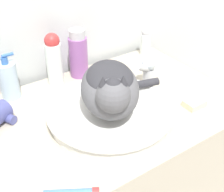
{
  "coord_description": "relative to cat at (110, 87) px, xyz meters",
  "views": [
    {
      "loc": [
        -0.49,
        -0.45,
        1.51
      ],
      "look_at": [
        -0.02,
        0.25,
        0.95
      ],
      "focal_mm": 50.0,
      "sensor_mm": 36.0,
      "label": 1
    }
  ],
  "objects": [
    {
      "name": "vanity_counter",
      "position": [
        0.02,
        0.07,
        -0.56
      ],
      "size": [
        0.96,
        0.64,
        0.85
      ],
      "color": "#B2A893",
      "rests_on": "ground_plane"
    },
    {
      "name": "lotion_bottle_white",
      "position": [
        -0.04,
        0.33,
        -0.03
      ],
      "size": [
        0.07,
        0.07,
        0.21
      ],
      "color": "silver",
      "rests_on": "vanity_counter"
    },
    {
      "name": "deodorant_stick",
      "position": [
        0.43,
        0.33,
        -0.07
      ],
      "size": [
        0.05,
        0.05,
        0.13
      ],
      "color": "silver",
      "rests_on": "vanity_counter"
    },
    {
      "name": "cat",
      "position": [
        0.0,
        0.0,
        0.0
      ],
      "size": [
        0.39,
        0.34,
        0.19
      ],
      "rotation": [
        0.0,
        0.0,
        4.21
      ],
      "color": "#56565B",
      "rests_on": "sink_basin"
    },
    {
      "name": "soap_bar",
      "position": [
        0.3,
        -0.1,
        -0.12
      ],
      "size": [
        0.07,
        0.05,
        0.02
      ],
      "color": "beige",
      "rests_on": "vanity_counter"
    },
    {
      "name": "faucet",
      "position": [
        0.24,
        0.1,
        -0.05
      ],
      "size": [
        0.12,
        0.07,
        0.14
      ],
      "rotation": [
        0.0,
        0.0,
        -2.78
      ],
      "color": "silver",
      "rests_on": "vanity_counter"
    },
    {
      "name": "mouthwash_bottle",
      "position": [
        0.07,
        0.33,
        -0.04
      ],
      "size": [
        0.08,
        0.08,
        0.2
      ],
      "color": "#93569E",
      "rests_on": "vanity_counter"
    },
    {
      "name": "soap_pump_bottle",
      "position": [
        -0.23,
        0.33,
        -0.06
      ],
      "size": [
        0.07,
        0.07,
        0.18
      ],
      "color": "silver",
      "rests_on": "vanity_counter"
    },
    {
      "name": "sink_basin",
      "position": [
        0.0,
        0.01,
        -0.11
      ],
      "size": [
        0.43,
        0.43,
        0.05
      ],
      "color": "silver",
      "rests_on": "vanity_counter"
    }
  ]
}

